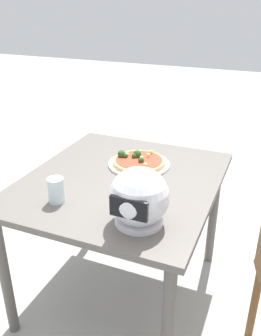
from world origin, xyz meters
name	(u,v)px	position (x,y,z in m)	size (l,w,h in m)	color
ground_plane	(123,290)	(0.00, 0.00, 0.00)	(14.00, 14.00, 0.00)	#9E9E99
dining_table	(122,194)	(0.00, 0.00, 0.63)	(0.90, 1.03, 0.71)	#5B5651
pizza_plate	(139,164)	(-0.02, -0.17, 0.72)	(0.32, 0.32, 0.01)	white
pizza	(138,161)	(-0.02, -0.18, 0.74)	(0.27, 0.27, 0.06)	tan
motorcycle_helmet	(139,198)	(-0.22, 0.32, 0.82)	(0.23, 0.23, 0.23)	silver
drinking_glass	(56,190)	(0.17, 0.31, 0.77)	(0.07, 0.07, 0.11)	silver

